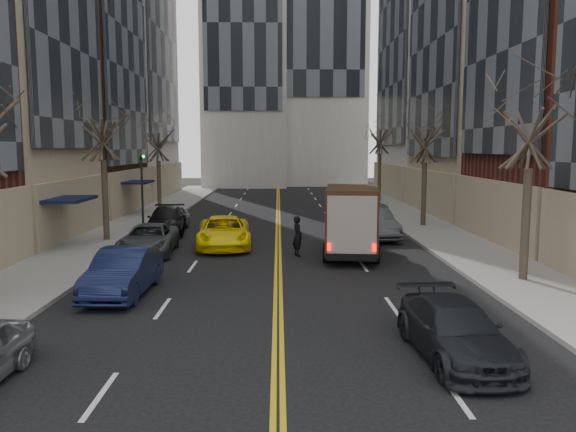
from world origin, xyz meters
The scene contains 20 objects.
sidewalk_left centered at (-9.00, 27.00, 0.07)m, with size 4.00×66.00×0.15m, color slate.
sidewalk_right centered at (9.00, 27.00, 0.07)m, with size 4.00×66.00×0.15m, color slate.
streetwall_right centered at (16.38, 32.20, 15.09)m, with size 12.26×49.00×34.00m.
tree_lf_mid centered at (-8.80, 20.00, 6.60)m, with size 3.20×3.20×8.91m.
tree_lf_far centered at (-8.80, 33.00, 6.02)m, with size 3.20×3.20×8.12m.
tree_rt_near centered at (8.80, 11.00, 6.45)m, with size 3.20×3.20×8.71m.
tree_rt_mid centered at (8.80, 25.00, 6.17)m, with size 3.20×3.20×8.32m.
tree_rt_far centered at (8.80, 40.00, 6.74)m, with size 3.20×3.20×9.11m.
traffic_signal centered at (-7.39, 22.00, 2.82)m, with size 0.29×0.26×4.70m.
ups_truck centered at (3.25, 16.07, 1.57)m, with size 2.84×5.91×3.12m.
observer_sedan centered at (4.09, 3.88, 0.65)m, with size 2.11×4.59×1.30m.
taxi centered at (-2.64, 18.37, 0.75)m, with size 2.49×5.39×1.50m, color yellow.
pedestrian centered at (0.87, 16.16, 0.90)m, with size 0.66×0.43×1.80m, color black.
parked_lf_b centered at (-5.10, 9.61, 0.76)m, with size 1.61×4.62×1.52m, color #101733.
parked_lf_c centered at (-5.88, 16.67, 0.68)m, with size 2.27×4.92×1.37m, color #474A4E.
parked_lf_d centered at (-6.30, 22.95, 0.73)m, with size 2.06×5.06×1.47m, color black.
parked_lf_e centered at (-6.30, 23.92, 0.73)m, with size 1.71×4.26×1.45m, color #9D9FA4.
parked_rt_a centered at (5.10, 21.04, 0.80)m, with size 1.70×4.88×1.61m, color #47494E.
parked_rt_b centered at (6.30, 30.91, 0.69)m, with size 2.27×4.93×1.37m, color #A6A8AE.
parked_rt_c centered at (6.14, 34.80, 0.70)m, with size 1.97×4.85×1.41m, color black.
Camera 1 is at (0.01, -8.57, 4.86)m, focal length 35.00 mm.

